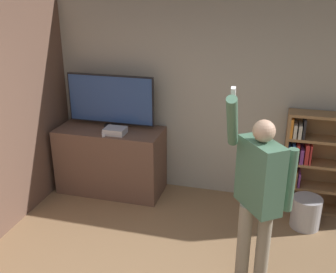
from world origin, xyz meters
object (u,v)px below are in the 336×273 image
Objects in this scene: waste_bin at (306,212)px; bookshelf at (309,162)px; game_console at (115,131)px; person at (258,190)px; television at (111,100)px.

bookshelf is at bearing 89.70° from waste_bin.
game_console is 0.71× the size of waste_bin.
waste_bin is at bearing -2.55° from game_console.
person is at bearing -116.42° from waste_bin.
bookshelf reaches higher than waste_bin.
television is 0.93× the size of bookshelf.
television is 0.44m from game_console.
television is 2.85m from waste_bin.
game_console is 2.58m from waste_bin.
television is 4.41× the size of game_console.
game_console is at bearing 177.45° from waste_bin.
waste_bin is (2.46, -0.11, -0.76)m from game_console.
television is at bearing -162.33° from person.
television is 0.60× the size of person.
person reaches higher than bookshelf.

